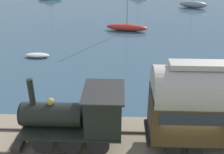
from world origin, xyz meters
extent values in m
cube|color=#38566B|center=(43.16, 0.00, 0.00)|extent=(80.00, 80.00, 0.01)
cube|color=gray|center=(0.39, 0.00, 0.18)|extent=(4.93, 56.00, 0.36)
cube|color=#4C4742|center=(1.32, 0.00, 0.42)|extent=(0.07, 54.88, 0.12)
cylinder|color=black|center=(-0.53, 4.12, 1.03)|extent=(0.12, 1.10, 1.10)
cylinder|color=black|center=(1.32, 4.12, 1.03)|extent=(0.12, 1.10, 1.10)
cylinder|color=black|center=(-0.53, 5.46, 1.03)|extent=(0.12, 1.10, 1.10)
cylinder|color=black|center=(1.32, 5.46, 1.03)|extent=(0.12, 1.10, 1.10)
cylinder|color=black|center=(-0.53, 6.80, 1.03)|extent=(0.12, 1.10, 1.10)
cylinder|color=black|center=(1.32, 6.80, 1.03)|extent=(0.12, 1.10, 1.10)
cube|color=black|center=(0.39, 5.46, 1.47)|extent=(2.35, 4.87, 0.12)
cylinder|color=black|center=(0.39, 6.43, 2.13)|extent=(1.20, 2.92, 1.20)
cylinder|color=black|center=(0.39, 7.94, 2.13)|extent=(1.14, 0.08, 1.14)
cylinder|color=black|center=(0.39, 7.31, 3.40)|extent=(0.29, 0.29, 1.32)
sphere|color=tan|center=(0.39, 6.43, 2.88)|extent=(0.36, 0.36, 0.36)
cube|color=black|center=(0.39, 3.88, 2.48)|extent=(2.25, 1.71, 1.90)
cube|color=#282828|center=(0.39, 3.88, 3.49)|extent=(2.45, 1.95, 0.10)
cube|color=#2D2823|center=(0.39, 8.15, 0.66)|extent=(2.15, 0.44, 0.32)
cylinder|color=black|center=(-0.53, -0.49, 0.86)|extent=(0.12, 0.76, 0.76)
cylinder|color=black|center=(1.32, -0.49, 0.86)|extent=(0.12, 0.76, 0.76)
cylinder|color=black|center=(-0.53, 0.55, 0.86)|extent=(0.12, 0.76, 0.76)
cylinder|color=black|center=(1.32, 0.55, 0.86)|extent=(0.12, 0.76, 0.76)
ellipsoid|color=#B72D23|center=(22.11, 2.45, 0.43)|extent=(2.04, 5.33, 0.85)
ellipsoid|color=gray|center=(36.44, -9.22, 0.58)|extent=(2.88, 4.86, 1.15)
ellipsoid|color=silver|center=(12.94, 11.14, 0.20)|extent=(0.99, 2.34, 0.39)
ellipsoid|color=#B7B2A3|center=(6.77, -1.55, 0.25)|extent=(1.69, 2.11, 0.49)
camera|label=1|loc=(-10.20, 3.08, 9.54)|focal=42.00mm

